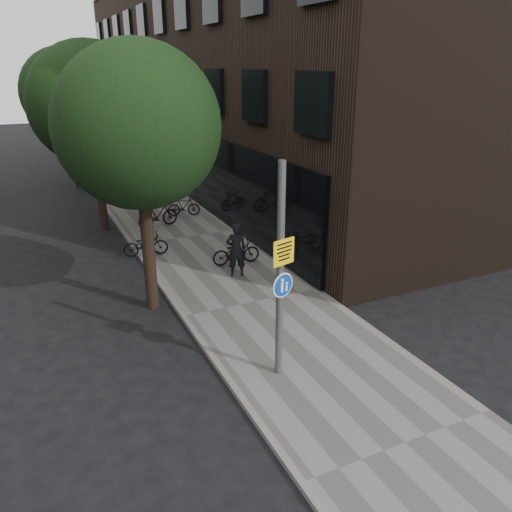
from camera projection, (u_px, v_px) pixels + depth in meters
ground at (304, 362)px, 12.21m from camera, size 120.00×120.00×0.00m
sidewalk at (187, 238)px, 20.73m from camera, size 4.50×60.00×0.12m
curb_edge at (133, 246)px, 19.83m from camera, size 0.15×60.00×0.13m
building_right_dark_brick at (247, 26)px, 30.91m from camera, size 12.00×40.00×18.00m
street_tree_near at (140, 133)px, 13.28m from camera, size 4.40×4.40×7.50m
street_tree_mid at (92, 109)px, 20.45m from camera, size 5.00×5.00×7.80m
street_tree_far at (68, 96)px, 28.04m from camera, size 5.00×5.00×7.80m
signpost at (280, 274)px, 10.73m from camera, size 0.56×0.18×4.94m
pedestrian at (236, 250)px, 16.59m from camera, size 0.76×0.59×1.86m
parked_bike_facade_near at (236, 252)px, 17.76m from camera, size 1.78×0.75×0.91m
parked_bike_facade_far at (184, 206)px, 23.40m from camera, size 1.56×0.85×0.90m
parked_bike_curb_near at (146, 245)px, 18.53m from camera, size 1.71×0.81×0.86m
parked_bike_curb_far at (158, 215)px, 21.73m from camera, size 1.92×0.87×1.12m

